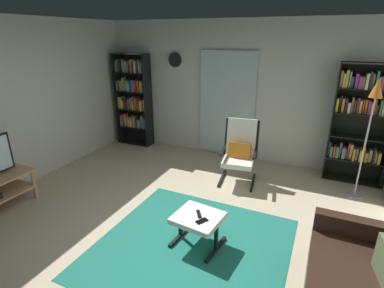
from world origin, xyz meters
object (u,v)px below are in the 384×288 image
Objects in this scene: bookshelf_near_sofa at (361,118)px; floor_lamp_by_shelf at (373,106)px; lounge_armchair at (240,150)px; tv_remote at (199,214)px; wall_clock at (175,60)px; cell_phone at (202,221)px; ottoman at (198,221)px; bookshelf_near_tv at (133,97)px.

floor_lamp_by_shelf is (0.06, -0.57, 0.32)m from bookshelf_near_sofa.
bookshelf_near_sofa reaches higher than lounge_armchair.
wall_clock is at bearing 89.35° from tv_remote.
tv_remote is 0.50× the size of wall_clock.
cell_phone is 3.66m from wall_clock.
floor_lamp_by_shelf reaches higher than tv_remote.
cell_phone is (0.08, -0.08, 0.07)m from ottoman.
lounge_armchair is 1.84m from ottoman.
bookshelf_near_tv reaches higher than bookshelf_near_sofa.
cell_phone is 2.86m from floor_lamp_by_shelf.
bookshelf_near_tv is 3.45× the size of ottoman.
bookshelf_near_tv reaches higher than floor_lamp_by_shelf.
bookshelf_near_tv is 14.02× the size of cell_phone.
wall_clock is at bearing 168.17° from floor_lamp_by_shelf.
wall_clock reaches higher than bookshelf_near_tv.
ottoman is at bearing 164.91° from cell_phone.
bookshelf_near_tv is 4.34m from bookshelf_near_sofa.
bookshelf_near_sofa is (4.34, 0.00, 0.03)m from bookshelf_near_tv.
lounge_armchair is (2.62, -0.76, -0.51)m from bookshelf_near_tv.
bookshelf_near_sofa reaches higher than floor_lamp_by_shelf.
tv_remote is at bearing 87.75° from ottoman.
wall_clock is (-1.72, 2.75, 1.53)m from ottoman.
ottoman is 0.08m from tv_remote.
lounge_armchair reaches higher than ottoman.
wall_clock reaches higher than lounge_armchair.
bookshelf_near_tv is 6.77× the size of wall_clock.
cell_phone is at bearing -85.49° from tv_remote.
cell_phone is at bearing -44.96° from ottoman.
bookshelf_near_tv is at bearing 172.69° from floor_lamp_by_shelf.
bookshelf_near_tv is 1.11× the size of floor_lamp_by_shelf.
bookshelf_near_tv reaches higher than tv_remote.
ottoman is (2.67, -2.59, -0.73)m from bookshelf_near_tv.
lounge_armchair is at bearing -173.64° from floor_lamp_by_shelf.
wall_clock reaches higher than floor_lamp_by_shelf.
tv_remote is at bearing -57.76° from wall_clock.
bookshelf_near_sofa is 1.96m from lounge_armchair.
ottoman is 3.58m from wall_clock.
wall_clock is (0.95, 0.16, 0.80)m from bookshelf_near_tv.
wall_clock is (-3.39, 0.16, 0.77)m from bookshelf_near_sofa.
bookshelf_near_tv is 3.79m from ottoman.
ottoman is (0.05, -1.83, -0.22)m from lounge_armchair.
bookshelf_near_tv is 1.25m from wall_clock.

